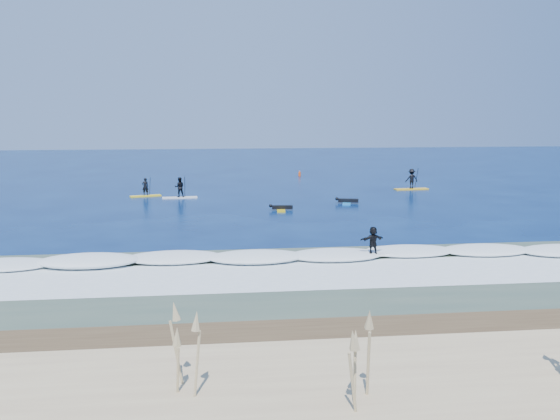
{
  "coord_description": "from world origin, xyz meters",
  "views": [
    {
      "loc": [
        -5.36,
        -39.9,
        7.35
      ],
      "look_at": [
        -0.39,
        1.73,
        0.6
      ],
      "focal_mm": 40.0,
      "sensor_mm": 36.0,
      "label": 1
    }
  ],
  "objects": [
    {
      "name": "shallow_water",
      "position": [
        0.0,
        -14.0,
        0.01
      ],
      "size": [
        90.0,
        13.0,
        0.01
      ],
      "primitive_type": "cube",
      "color": "#384C3C",
      "rests_on": "ground"
    },
    {
      "name": "wet_sand_strip",
      "position": [
        0.0,
        -21.5,
        0.0
      ],
      "size": [
        90.0,
        5.0,
        0.08
      ],
      "primitive_type": "cube",
      "color": "#463520",
      "rests_on": "ground"
    },
    {
      "name": "ground",
      "position": [
        0.0,
        0.0,
        0.0
      ],
      "size": [
        160.0,
        160.0,
        0.0
      ],
      "primitive_type": "plane",
      "color": "#03163F",
      "rests_on": "ground"
    },
    {
      "name": "dune_grass",
      "position": [
        0.0,
        -27.0,
        1.85
      ],
      "size": [
        40.0,
        4.0,
        1.7
      ],
      "primitive_type": null,
      "color": "tan",
      "rests_on": "dune"
    },
    {
      "name": "whitewater",
      "position": [
        0.0,
        -13.0,
        0.0
      ],
      "size": [
        34.0,
        5.0,
        0.02
      ],
      "primitive_type": "cube",
      "color": "silver",
      "rests_on": "ground"
    },
    {
      "name": "wave_surfer",
      "position": [
        2.82,
        -10.36,
        0.84
      ],
      "size": [
        2.15,
        1.15,
        1.5
      ],
      "rotation": [
        0.0,
        0.0,
        0.3
      ],
      "color": "white",
      "rests_on": "breaking_wave"
    },
    {
      "name": "marker_buoy",
      "position": [
        5.04,
        28.77,
        0.29
      ],
      "size": [
        0.28,
        0.28,
        0.67
      ],
      "rotation": [
        0.0,
        0.0,
        -0.11
      ],
      "color": "#DF4913",
      "rests_on": "ground"
    },
    {
      "name": "sup_paddler_left",
      "position": [
        -10.55,
        14.08,
        0.57
      ],
      "size": [
        2.69,
        1.39,
        1.84
      ],
      "rotation": [
        0.0,
        0.0,
        0.3
      ],
      "color": "yellow",
      "rests_on": "ground"
    },
    {
      "name": "sup_paddler_right",
      "position": [
        13.65,
        15.96,
        0.87
      ],
      "size": [
        3.24,
        1.06,
        2.23
      ],
      "rotation": [
        0.0,
        0.0,
        0.08
      ],
      "color": "yellow",
      "rests_on": "ground"
    },
    {
      "name": "prone_paddler_near",
      "position": [
        0.12,
        5.37,
        0.16
      ],
      "size": [
        1.77,
        2.26,
        0.46
      ],
      "rotation": [
        0.0,
        0.0,
        1.48
      ],
      "color": "gold",
      "rests_on": "ground"
    },
    {
      "name": "prone_paddler_far",
      "position": [
        5.74,
        8.12,
        0.17
      ],
      "size": [
        1.84,
        2.41,
        0.49
      ],
      "rotation": [
        0.0,
        0.0,
        1.32
      ],
      "color": "#1B7FCF",
      "rests_on": "ground"
    },
    {
      "name": "breaking_wave",
      "position": [
        0.0,
        -10.0,
        0.0
      ],
      "size": [
        40.0,
        6.0,
        0.3
      ],
      "primitive_type": "cube",
      "color": "white",
      "rests_on": "ground"
    },
    {
      "name": "sup_paddler_center",
      "position": [
        -7.59,
        12.67,
        0.76
      ],
      "size": [
        2.95,
        0.94,
        2.04
      ],
      "rotation": [
        0.0,
        0.0,
        0.07
      ],
      "color": "white",
      "rests_on": "ground"
    }
  ]
}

